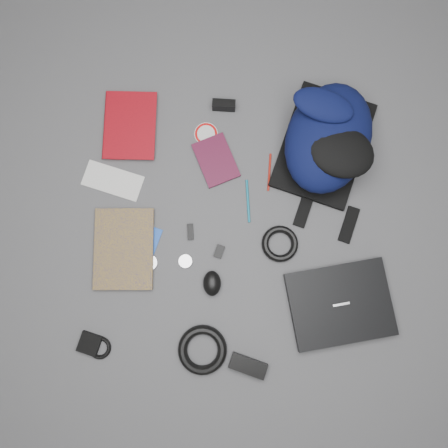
{
  "coord_description": "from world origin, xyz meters",
  "views": [
    {
      "loc": [
        -0.0,
        -0.2,
        1.58
      ],
      "look_at": [
        0.0,
        0.0,
        0.02
      ],
      "focal_mm": 35.0,
      "sensor_mm": 36.0,
      "label": 1
    }
  ],
  "objects_px": {
    "comic_book": "(94,249)",
    "dvd_case": "(216,160)",
    "mouse": "(212,283)",
    "power_brick": "(248,366)",
    "compact_camera": "(224,105)",
    "laptop": "(340,304)",
    "pouch": "(90,344)",
    "textbook_red": "(104,125)",
    "backpack": "(328,138)"
  },
  "relations": [
    {
      "from": "comic_book",
      "to": "dvd_case",
      "type": "bearing_deg",
      "value": 36.81
    },
    {
      "from": "mouse",
      "to": "dvd_case",
      "type": "bearing_deg",
      "value": 86.97
    },
    {
      "from": "power_brick",
      "to": "pouch",
      "type": "distance_m",
      "value": 0.56
    },
    {
      "from": "pouch",
      "to": "laptop",
      "type": "bearing_deg",
      "value": 7.57
    },
    {
      "from": "laptop",
      "to": "power_brick",
      "type": "height_order",
      "value": "laptop"
    },
    {
      "from": "backpack",
      "to": "dvd_case",
      "type": "relative_size",
      "value": 2.58
    },
    {
      "from": "backpack",
      "to": "comic_book",
      "type": "height_order",
      "value": "backpack"
    },
    {
      "from": "comic_book",
      "to": "dvd_case",
      "type": "height_order",
      "value": "comic_book"
    },
    {
      "from": "compact_camera",
      "to": "power_brick",
      "type": "distance_m",
      "value": 0.95
    },
    {
      "from": "backpack",
      "to": "comic_book",
      "type": "bearing_deg",
      "value": -135.96
    },
    {
      "from": "laptop",
      "to": "dvd_case",
      "type": "height_order",
      "value": "laptop"
    },
    {
      "from": "laptop",
      "to": "dvd_case",
      "type": "relative_size",
      "value": 1.98
    },
    {
      "from": "comic_book",
      "to": "dvd_case",
      "type": "distance_m",
      "value": 0.55
    },
    {
      "from": "backpack",
      "to": "mouse",
      "type": "height_order",
      "value": "backpack"
    },
    {
      "from": "mouse",
      "to": "textbook_red",
      "type": "bearing_deg",
      "value": 123.3
    },
    {
      "from": "dvd_case",
      "to": "compact_camera",
      "type": "relative_size",
      "value": 2.07
    },
    {
      "from": "mouse",
      "to": "pouch",
      "type": "height_order",
      "value": "mouse"
    },
    {
      "from": "backpack",
      "to": "pouch",
      "type": "bearing_deg",
      "value": -120.22
    },
    {
      "from": "dvd_case",
      "to": "compact_camera",
      "type": "xyz_separation_m",
      "value": [
        0.03,
        0.21,
        0.02
      ]
    },
    {
      "from": "dvd_case",
      "to": "compact_camera",
      "type": "bearing_deg",
      "value": 59.58
    },
    {
      "from": "dvd_case",
      "to": "compact_camera",
      "type": "height_order",
      "value": "compact_camera"
    },
    {
      "from": "backpack",
      "to": "laptop",
      "type": "bearing_deg",
      "value": -66.6
    },
    {
      "from": "compact_camera",
      "to": "textbook_red",
      "type": "bearing_deg",
      "value": -167.21
    },
    {
      "from": "pouch",
      "to": "power_brick",
      "type": "bearing_deg",
      "value": -8.88
    },
    {
      "from": "mouse",
      "to": "backpack",
      "type": "bearing_deg",
      "value": 49.62
    },
    {
      "from": "backpack",
      "to": "laptop",
      "type": "xyz_separation_m",
      "value": [
        0.03,
        -0.58,
        -0.08
      ]
    },
    {
      "from": "laptop",
      "to": "compact_camera",
      "type": "relative_size",
      "value": 4.1
    },
    {
      "from": "laptop",
      "to": "textbook_red",
      "type": "height_order",
      "value": "laptop"
    },
    {
      "from": "compact_camera",
      "to": "pouch",
      "type": "relative_size",
      "value": 1.19
    },
    {
      "from": "laptop",
      "to": "comic_book",
      "type": "height_order",
      "value": "laptop"
    },
    {
      "from": "power_brick",
      "to": "pouch",
      "type": "relative_size",
      "value": 1.77
    },
    {
      "from": "backpack",
      "to": "power_brick",
      "type": "bearing_deg",
      "value": -90.45
    },
    {
      "from": "dvd_case",
      "to": "comic_book",
      "type": "bearing_deg",
      "value": -165.33
    },
    {
      "from": "mouse",
      "to": "power_brick",
      "type": "bearing_deg",
      "value": -67.48
    },
    {
      "from": "power_brick",
      "to": "comic_book",
      "type": "bearing_deg",
      "value": 162.97
    },
    {
      "from": "textbook_red",
      "to": "dvd_case",
      "type": "distance_m",
      "value": 0.44
    },
    {
      "from": "textbook_red",
      "to": "comic_book",
      "type": "height_order",
      "value": "textbook_red"
    },
    {
      "from": "backpack",
      "to": "power_brick",
      "type": "xyz_separation_m",
      "value": [
        -0.3,
        -0.79,
        -0.08
      ]
    },
    {
      "from": "dvd_case",
      "to": "compact_camera",
      "type": "distance_m",
      "value": 0.21
    },
    {
      "from": "textbook_red",
      "to": "backpack",
      "type": "bearing_deg",
      "value": -3.95
    },
    {
      "from": "textbook_red",
      "to": "power_brick",
      "type": "bearing_deg",
      "value": -57.1
    },
    {
      "from": "textbook_red",
      "to": "pouch",
      "type": "bearing_deg",
      "value": -90.33
    },
    {
      "from": "backpack",
      "to": "pouch",
      "type": "xyz_separation_m",
      "value": [
        -0.86,
        -0.7,
        -0.09
      ]
    },
    {
      "from": "compact_camera",
      "to": "pouch",
      "type": "bearing_deg",
      "value": -115.11
    },
    {
      "from": "backpack",
      "to": "compact_camera",
      "type": "distance_m",
      "value": 0.4
    },
    {
      "from": "textbook_red",
      "to": "mouse",
      "type": "distance_m",
      "value": 0.71
    },
    {
      "from": "comic_book",
      "to": "power_brick",
      "type": "distance_m",
      "value": 0.69
    },
    {
      "from": "backpack",
      "to": "compact_camera",
      "type": "xyz_separation_m",
      "value": [
        -0.37,
        0.16,
        -0.07
      ]
    },
    {
      "from": "mouse",
      "to": "power_brick",
      "type": "height_order",
      "value": "mouse"
    },
    {
      "from": "backpack",
      "to": "power_brick",
      "type": "height_order",
      "value": "backpack"
    }
  ]
}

